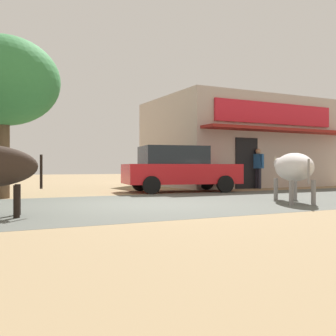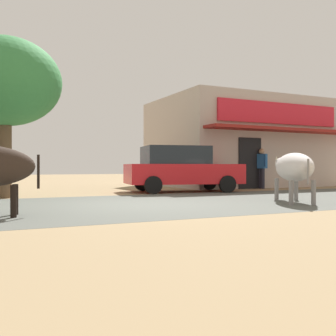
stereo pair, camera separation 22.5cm
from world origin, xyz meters
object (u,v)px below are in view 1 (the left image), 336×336
(parked_hatchback_car, at_px, (179,168))
(pedestrian_by_shop, at_px, (258,165))
(roadside_tree, at_px, (3,82))
(cow_far_dark, at_px, (293,167))

(parked_hatchback_car, xyz_separation_m, pedestrian_by_shop, (3.99, 0.43, 0.13))
(roadside_tree, bearing_deg, parked_hatchback_car, 4.02)
(pedestrian_by_shop, bearing_deg, parked_hatchback_car, -173.82)
(roadside_tree, xyz_separation_m, parked_hatchback_car, (5.92, 0.42, -2.50))
(roadside_tree, height_order, parked_hatchback_car, roadside_tree)
(roadside_tree, relative_size, parked_hatchback_car, 1.07)
(roadside_tree, distance_m, parked_hatchback_car, 6.44)
(cow_far_dark, relative_size, pedestrian_by_shop, 1.60)
(parked_hatchback_car, relative_size, cow_far_dark, 1.64)
(parked_hatchback_car, distance_m, cow_far_dark, 5.12)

